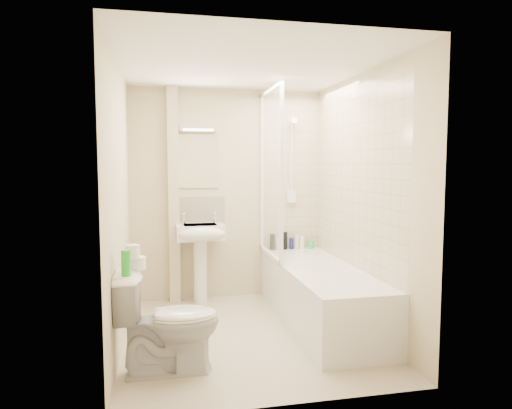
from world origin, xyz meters
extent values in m
plane|color=beige|center=(0.00, 0.00, 0.00)|extent=(2.50, 2.50, 0.00)
cube|color=beige|center=(0.00, 1.25, 1.20)|extent=(2.20, 0.02, 2.40)
cube|color=beige|center=(-1.10, 0.00, 1.20)|extent=(0.02, 2.50, 2.40)
cube|color=beige|center=(1.10, 0.00, 1.20)|extent=(0.02, 2.50, 2.40)
cube|color=white|center=(0.00, 0.00, 2.40)|extent=(2.20, 2.50, 0.02)
cube|color=beige|center=(0.75, 1.24, 1.42)|extent=(0.70, 0.01, 1.75)
cube|color=beige|center=(1.09, 0.20, 1.42)|extent=(0.01, 2.10, 1.75)
cube|color=beige|center=(-0.62, 1.19, 1.20)|extent=(0.12, 0.12, 2.40)
cube|color=beige|center=(-0.34, 1.24, 1.03)|extent=(0.60, 0.02, 0.30)
cube|color=white|center=(-0.34, 1.24, 1.58)|extent=(0.46, 0.01, 0.60)
cube|color=silver|center=(-0.34, 1.22, 1.95)|extent=(0.42, 0.07, 0.07)
cube|color=white|center=(0.75, 0.20, 0.28)|extent=(0.70, 2.10, 0.55)
cube|color=white|center=(0.75, 0.20, 0.49)|extent=(0.56, 1.96, 0.05)
cube|color=white|center=(0.40, 0.80, 1.45)|extent=(0.01, 0.90, 1.80)
cube|color=white|center=(0.40, 1.23, 1.45)|extent=(0.04, 0.04, 1.80)
cube|color=white|center=(0.40, 0.35, 1.45)|extent=(0.04, 0.04, 1.80)
cube|color=white|center=(0.40, 0.80, 2.33)|extent=(0.04, 0.90, 0.04)
cube|color=white|center=(0.40, 0.80, 0.57)|extent=(0.04, 0.90, 0.03)
cylinder|color=white|center=(0.75, 1.22, 1.55)|extent=(0.02, 0.02, 0.90)
cylinder|color=white|center=(0.75, 1.22, 1.10)|extent=(0.05, 0.05, 0.02)
cylinder|color=white|center=(0.75, 1.22, 2.00)|extent=(0.05, 0.05, 0.02)
cylinder|color=white|center=(0.75, 1.15, 2.03)|extent=(0.08, 0.11, 0.11)
cube|color=white|center=(0.75, 1.21, 1.17)|extent=(0.10, 0.05, 0.14)
cylinder|color=white|center=(0.73, 1.19, 1.60)|extent=(0.01, 0.13, 0.84)
cylinder|color=white|center=(-0.34, 1.08, 0.35)|extent=(0.15, 0.15, 0.70)
cube|color=white|center=(-0.34, 1.05, 0.80)|extent=(0.52, 0.40, 0.16)
ellipsoid|color=white|center=(-0.34, 0.88, 0.80)|extent=(0.52, 0.22, 0.16)
cube|color=silver|center=(-0.34, 1.05, 0.87)|extent=(0.36, 0.26, 0.04)
cylinder|color=white|center=(-0.51, 1.16, 0.94)|extent=(0.03, 0.03, 0.10)
cylinder|color=white|center=(-0.17, 1.16, 0.94)|extent=(0.03, 0.03, 0.10)
sphere|color=white|center=(-0.51, 1.16, 0.99)|extent=(0.04, 0.04, 0.04)
sphere|color=white|center=(-0.17, 1.16, 0.99)|extent=(0.04, 0.04, 0.04)
cylinder|color=black|center=(0.51, 1.16, 0.64)|extent=(0.06, 0.06, 0.19)
cylinder|color=silver|center=(0.57, 1.16, 0.62)|extent=(0.05, 0.05, 0.14)
cylinder|color=black|center=(0.66, 1.16, 0.65)|extent=(0.06, 0.06, 0.21)
cylinder|color=navy|center=(0.74, 1.16, 0.61)|extent=(0.05, 0.05, 0.13)
cylinder|color=beige|center=(0.81, 1.16, 0.64)|extent=(0.05, 0.05, 0.17)
cylinder|color=white|center=(0.87, 1.16, 0.62)|extent=(0.06, 0.06, 0.15)
cylinder|color=#33C756|center=(0.98, 1.16, 0.60)|extent=(0.07, 0.07, 0.10)
imported|color=white|center=(-0.72, -0.60, 0.38)|extent=(0.45, 0.76, 0.76)
cylinder|color=white|center=(-0.93, -0.50, 0.81)|extent=(0.12, 0.12, 0.09)
cylinder|color=white|center=(-0.97, -0.54, 0.91)|extent=(0.10, 0.10, 0.10)
cylinder|color=green|center=(-1.00, -0.69, 0.86)|extent=(0.06, 0.06, 0.18)
camera|label=1|loc=(-0.75, -3.96, 1.54)|focal=32.00mm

